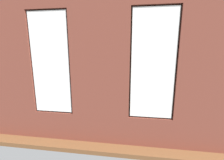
% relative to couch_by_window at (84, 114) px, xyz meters
% --- Properties ---
extents(ground_plane, '(7.03, 6.42, 0.10)m').
position_rel_couch_by_window_xyz_m(ground_plane, '(-0.63, -2.18, -0.38)').
color(ground_plane, brown).
extents(brick_wall_with_windows, '(6.43, 0.30, 3.27)m').
position_rel_couch_by_window_xyz_m(brick_wall_with_windows, '(-0.63, 0.65, 1.27)').
color(brick_wall_with_windows, brown).
rests_on(brick_wall_with_windows, ground_plane).
extents(white_wall_right, '(0.10, 5.42, 3.27)m').
position_rel_couch_by_window_xyz_m(white_wall_right, '(2.54, -1.98, 1.30)').
color(white_wall_right, silver).
rests_on(white_wall_right, ground_plane).
extents(couch_by_window, '(1.73, 0.87, 0.80)m').
position_rel_couch_by_window_xyz_m(couch_by_window, '(0.00, 0.00, 0.00)').
color(couch_by_window, black).
rests_on(couch_by_window, ground_plane).
extents(couch_left, '(0.87, 1.77, 0.80)m').
position_rel_couch_by_window_xyz_m(couch_left, '(-3.14, -1.42, -0.00)').
color(couch_left, black).
rests_on(couch_left, ground_plane).
extents(coffee_table, '(1.51, 0.80, 0.44)m').
position_rel_couch_by_window_xyz_m(coffee_table, '(-0.33, -1.97, 0.06)').
color(coffee_table, olive).
rests_on(coffee_table, ground_plane).
extents(cup_ceramic, '(0.07, 0.07, 0.08)m').
position_rel_couch_by_window_xyz_m(cup_ceramic, '(-0.15, -2.07, 0.15)').
color(cup_ceramic, '#B23D38').
rests_on(cup_ceramic, coffee_table).
extents(candle_jar, '(0.08, 0.08, 0.12)m').
position_rel_couch_by_window_xyz_m(candle_jar, '(-0.33, -1.97, 0.17)').
color(candle_jar, '#B7333D').
rests_on(candle_jar, coffee_table).
extents(table_plant_small, '(0.13, 0.13, 0.22)m').
position_rel_couch_by_window_xyz_m(table_plant_small, '(-0.45, -1.85, 0.23)').
color(table_plant_small, '#9E5638').
rests_on(table_plant_small, coffee_table).
extents(remote_silver, '(0.09, 0.18, 0.02)m').
position_rel_couch_by_window_xyz_m(remote_silver, '(-0.75, -2.11, 0.12)').
color(remote_silver, '#B2B2B7').
rests_on(remote_silver, coffee_table).
extents(remote_gray, '(0.13, 0.17, 0.02)m').
position_rel_couch_by_window_xyz_m(remote_gray, '(0.12, -1.85, 0.12)').
color(remote_gray, '#59595B').
rests_on(remote_gray, coffee_table).
extents(media_console, '(1.06, 0.42, 0.47)m').
position_rel_couch_by_window_xyz_m(media_console, '(2.24, -2.57, -0.09)').
color(media_console, black).
rests_on(media_console, ground_plane).
extents(tv_flatscreen, '(1.07, 0.20, 0.76)m').
position_rel_couch_by_window_xyz_m(tv_flatscreen, '(2.24, -2.58, 0.52)').
color(tv_flatscreen, black).
rests_on(tv_flatscreen, media_console).
extents(papasan_chair, '(1.14, 1.14, 0.71)m').
position_rel_couch_by_window_xyz_m(papasan_chair, '(0.37, -4.32, 0.12)').
color(papasan_chair, olive).
rests_on(papasan_chair, ground_plane).
extents(potted_plant_corner_near_left, '(0.41, 0.41, 0.74)m').
position_rel_couch_by_window_xyz_m(potted_plant_corner_near_left, '(-3.29, -4.39, 0.13)').
color(potted_plant_corner_near_left, gray).
rests_on(potted_plant_corner_near_left, ground_plane).
extents(potted_plant_beside_window_right, '(1.00, 0.93, 1.26)m').
position_rel_couch_by_window_xyz_m(potted_plant_beside_window_right, '(1.38, 0.09, 0.27)').
color(potted_plant_beside_window_right, gray).
rests_on(potted_plant_beside_window_right, ground_plane).
extents(potted_plant_corner_far_left, '(1.10, 0.95, 1.29)m').
position_rel_couch_by_window_xyz_m(potted_plant_corner_far_left, '(-3.26, 0.09, 0.48)').
color(potted_plant_corner_far_left, gray).
rests_on(potted_plant_corner_far_left, ground_plane).
extents(potted_plant_between_couches, '(0.90, 1.08, 1.48)m').
position_rel_couch_by_window_xyz_m(potted_plant_between_couches, '(-1.30, -0.04, 0.37)').
color(potted_plant_between_couches, '#9E5638').
rests_on(potted_plant_between_couches, ground_plane).
extents(potted_plant_near_tv, '(0.79, 0.94, 1.31)m').
position_rel_couch_by_window_xyz_m(potted_plant_near_tv, '(1.69, -1.60, 0.46)').
color(potted_plant_near_tv, beige).
rests_on(potted_plant_near_tv, ground_plane).
extents(potted_plant_mid_room_small, '(0.34, 0.34, 0.63)m').
position_rel_couch_by_window_xyz_m(potted_plant_mid_room_small, '(-1.76, -2.92, 0.11)').
color(potted_plant_mid_room_small, brown).
rests_on(potted_plant_mid_room_small, ground_plane).
extents(potted_plant_by_left_couch, '(0.41, 0.41, 0.61)m').
position_rel_couch_by_window_xyz_m(potted_plant_by_left_couch, '(-2.74, -2.75, 0.08)').
color(potted_plant_by_left_couch, '#47423D').
rests_on(potted_plant_by_left_couch, ground_plane).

